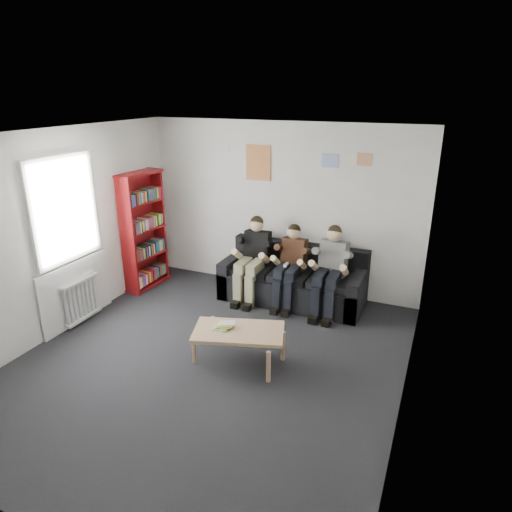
# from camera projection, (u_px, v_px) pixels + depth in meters

# --- Properties ---
(room_shell) EXTENTS (5.00, 5.00, 5.00)m
(room_shell) POSITION_uv_depth(u_px,v_px,m) (205.00, 259.00, 5.12)
(room_shell) COLOR black
(room_shell) RESTS_ON ground
(sofa) EXTENTS (2.20, 0.90, 0.85)m
(sofa) POSITION_uv_depth(u_px,v_px,m) (293.00, 282.00, 7.15)
(sofa) COLOR black
(sofa) RESTS_ON ground
(bookshelf) EXTENTS (0.29, 0.87, 1.92)m
(bookshelf) POSITION_uv_depth(u_px,v_px,m) (144.00, 231.00, 7.45)
(bookshelf) COLOR maroon
(bookshelf) RESTS_ON ground
(coffee_table) EXTENTS (1.07, 0.59, 0.43)m
(coffee_table) POSITION_uv_depth(u_px,v_px,m) (239.00, 334.00, 5.48)
(coffee_table) COLOR tan
(coffee_table) RESTS_ON ground
(game_cases) EXTENTS (0.23, 0.21, 0.05)m
(game_cases) POSITION_uv_depth(u_px,v_px,m) (224.00, 326.00, 5.51)
(game_cases) COLOR silver
(game_cases) RESTS_ON coffee_table
(person_left) EXTENTS (0.39, 0.84, 1.31)m
(person_left) POSITION_uv_depth(u_px,v_px,m) (252.00, 259.00, 7.08)
(person_left) COLOR black
(person_left) RESTS_ON sofa
(person_middle) EXTENTS (0.36, 0.78, 1.25)m
(person_middle) POSITION_uv_depth(u_px,v_px,m) (290.00, 266.00, 6.86)
(person_middle) COLOR #522F1B
(person_middle) RESTS_ON sofa
(person_right) EXTENTS (0.39, 0.84, 1.30)m
(person_right) POSITION_uv_depth(u_px,v_px,m) (329.00, 271.00, 6.63)
(person_right) COLOR silver
(person_right) RESTS_ON sofa
(radiator) EXTENTS (0.10, 0.64, 0.60)m
(radiator) POSITION_uv_depth(u_px,v_px,m) (81.00, 300.00, 6.44)
(radiator) COLOR white
(radiator) RESTS_ON ground
(window) EXTENTS (0.05, 1.30, 2.36)m
(window) POSITION_uv_depth(u_px,v_px,m) (70.00, 254.00, 6.23)
(window) COLOR white
(window) RESTS_ON room_shell
(poster_large) EXTENTS (0.42, 0.01, 0.55)m
(poster_large) POSITION_uv_depth(u_px,v_px,m) (258.00, 163.00, 7.17)
(poster_large) COLOR gold
(poster_large) RESTS_ON room_shell
(poster_blue) EXTENTS (0.25, 0.01, 0.20)m
(poster_blue) POSITION_uv_depth(u_px,v_px,m) (330.00, 161.00, 6.71)
(poster_blue) COLOR #3E69D5
(poster_blue) RESTS_ON room_shell
(poster_pink) EXTENTS (0.22, 0.01, 0.18)m
(poster_pink) POSITION_uv_depth(u_px,v_px,m) (365.00, 159.00, 6.51)
(poster_pink) COLOR #BC3A77
(poster_pink) RESTS_ON room_shell
(poster_sign) EXTENTS (0.20, 0.01, 0.14)m
(poster_sign) POSITION_uv_depth(u_px,v_px,m) (224.00, 148.00, 7.33)
(poster_sign) COLOR white
(poster_sign) RESTS_ON room_shell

